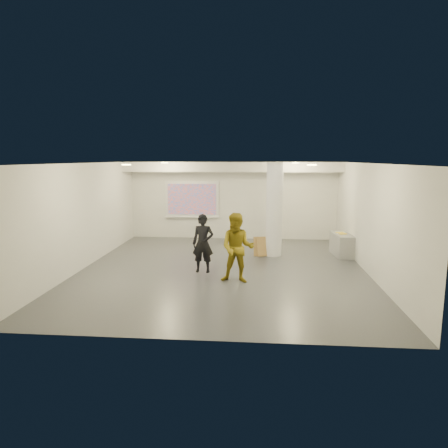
# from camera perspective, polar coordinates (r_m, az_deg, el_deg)

# --- Properties ---
(floor) EXTENTS (8.00, 9.00, 0.01)m
(floor) POSITION_cam_1_polar(r_m,az_deg,el_deg) (11.44, -0.17, -6.52)
(floor) COLOR #393C41
(floor) RESTS_ON ground
(ceiling) EXTENTS (8.00, 9.00, 0.01)m
(ceiling) POSITION_cam_1_polar(r_m,az_deg,el_deg) (11.00, -0.18, 8.69)
(ceiling) COLOR white
(ceiling) RESTS_ON floor
(wall_back) EXTENTS (8.00, 0.01, 3.00)m
(wall_back) POSITION_cam_1_polar(r_m,az_deg,el_deg) (15.58, 1.26, 3.36)
(wall_back) COLOR silver
(wall_back) RESTS_ON floor
(wall_front) EXTENTS (8.00, 0.01, 3.00)m
(wall_front) POSITION_cam_1_polar(r_m,az_deg,el_deg) (6.73, -3.50, -4.69)
(wall_front) COLOR silver
(wall_front) RESTS_ON floor
(wall_left) EXTENTS (0.01, 9.00, 3.00)m
(wall_left) POSITION_cam_1_polar(r_m,az_deg,el_deg) (12.14, -19.34, 1.11)
(wall_left) COLOR silver
(wall_left) RESTS_ON floor
(wall_right) EXTENTS (0.01, 9.00, 3.00)m
(wall_right) POSITION_cam_1_polar(r_m,az_deg,el_deg) (11.49, 20.12, 0.63)
(wall_right) COLOR silver
(wall_right) RESTS_ON floor
(soffit_band) EXTENTS (8.00, 1.10, 0.36)m
(soffit_band) POSITION_cam_1_polar(r_m,az_deg,el_deg) (14.94, 1.15, 8.18)
(soffit_band) COLOR silver
(soffit_band) RESTS_ON ceiling
(downlight_nw) EXTENTS (0.22, 0.22, 0.02)m
(downlight_nw) POSITION_cam_1_polar(r_m,az_deg,el_deg) (13.83, -8.48, 8.65)
(downlight_nw) COLOR #ECE879
(downlight_nw) RESTS_ON ceiling
(downlight_ne) EXTENTS (0.22, 0.22, 0.02)m
(downlight_ne) POSITION_cam_1_polar(r_m,az_deg,el_deg) (13.52, 10.20, 8.59)
(downlight_ne) COLOR #ECE879
(downlight_ne) RESTS_ON ceiling
(downlight_sw) EXTENTS (0.22, 0.22, 0.02)m
(downlight_sw) POSITION_cam_1_polar(r_m,az_deg,el_deg) (9.97, -13.78, 8.23)
(downlight_sw) COLOR #ECE879
(downlight_sw) RESTS_ON ceiling
(downlight_se) EXTENTS (0.22, 0.22, 0.02)m
(downlight_se) POSITION_cam_1_polar(r_m,az_deg,el_deg) (9.54, 12.43, 8.24)
(downlight_se) COLOR #ECE879
(downlight_se) RESTS_ON ceiling
(column) EXTENTS (0.52, 0.52, 3.00)m
(column) POSITION_cam_1_polar(r_m,az_deg,el_deg) (12.88, 7.20, 2.02)
(column) COLOR white
(column) RESTS_ON floor
(projection_screen) EXTENTS (2.10, 0.13, 1.42)m
(projection_screen) POSITION_cam_1_polar(r_m,az_deg,el_deg) (15.71, -4.59, 3.48)
(projection_screen) COLOR silver
(projection_screen) RESTS_ON wall_back
(credenza) EXTENTS (0.61, 1.26, 0.71)m
(credenza) POSITION_cam_1_polar(r_m,az_deg,el_deg) (13.54, 16.50, -2.85)
(credenza) COLOR gray
(credenza) RESTS_ON floor
(papers_stack) EXTENTS (0.29, 0.37, 0.02)m
(papers_stack) POSITION_cam_1_polar(r_m,az_deg,el_deg) (13.56, 16.35, -1.22)
(papers_stack) COLOR white
(papers_stack) RESTS_ON credenza
(postit_pad) EXTENTS (0.32, 0.38, 0.03)m
(postit_pad) POSITION_cam_1_polar(r_m,az_deg,el_deg) (13.48, 16.42, -1.27)
(postit_pad) COLOR yellow
(postit_pad) RESTS_ON credenza
(cardboard_back) EXTENTS (0.60, 0.28, 0.63)m
(cardboard_back) POSITION_cam_1_polar(r_m,az_deg,el_deg) (13.00, 5.51, -3.20)
(cardboard_back) COLOR olive
(cardboard_back) RESTS_ON floor
(cardboard_front) EXTENTS (0.56, 0.35, 0.58)m
(cardboard_front) POSITION_cam_1_polar(r_m,az_deg,el_deg) (12.99, 5.83, -3.32)
(cardboard_front) COLOR olive
(cardboard_front) RESTS_ON floor
(woman) EXTENTS (0.61, 0.42, 1.62)m
(woman) POSITION_cam_1_polar(r_m,az_deg,el_deg) (11.04, -3.02, -2.79)
(woman) COLOR black
(woman) RESTS_ON floor
(man) EXTENTS (0.93, 0.76, 1.78)m
(man) POSITION_cam_1_polar(r_m,az_deg,el_deg) (10.10, 1.93, -3.45)
(man) COLOR olive
(man) RESTS_ON floor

